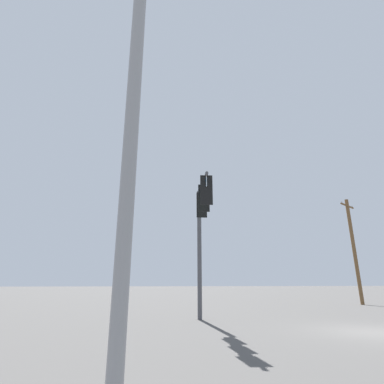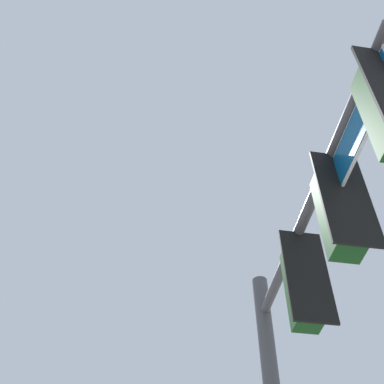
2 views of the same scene
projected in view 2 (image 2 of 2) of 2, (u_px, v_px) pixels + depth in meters
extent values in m
cylinder|color=#47474C|center=(311.00, 204.00, 6.31)|extent=(4.53, 0.85, 0.13)
cube|color=black|center=(307.00, 274.00, 6.15)|extent=(0.11, 0.52, 1.30)
cube|color=#144719|center=(302.00, 284.00, 6.28)|extent=(0.41, 0.37, 1.10)
cylinder|color=#144719|center=(295.00, 245.00, 6.73)|extent=(0.04, 0.04, 0.12)
cylinder|color=#340503|center=(294.00, 273.00, 6.66)|extent=(0.06, 0.22, 0.22)
cylinder|color=#392D05|center=(297.00, 295.00, 6.42)|extent=(0.06, 0.22, 0.22)
cylinder|color=green|center=(301.00, 318.00, 6.17)|extent=(0.06, 0.22, 0.22)
cube|color=black|center=(345.00, 196.00, 5.31)|extent=(0.11, 0.52, 1.30)
cube|color=#144719|center=(339.00, 210.00, 5.43)|extent=(0.41, 0.37, 1.10)
cylinder|color=#144719|center=(328.00, 171.00, 5.88)|extent=(0.04, 0.04, 0.12)
cylinder|color=#340503|center=(326.00, 201.00, 5.81)|extent=(0.06, 0.22, 0.22)
cylinder|color=#392D05|center=(332.00, 223.00, 5.57)|extent=(0.06, 0.22, 0.22)
cylinder|color=green|center=(338.00, 247.00, 5.33)|extent=(0.06, 0.22, 0.22)
cylinder|color=#144719|center=(371.00, 71.00, 5.03)|extent=(0.04, 0.04, 0.12)
cylinder|color=#340503|center=(370.00, 105.00, 4.96)|extent=(0.06, 0.22, 0.22)
cylinder|color=#392D05|center=(379.00, 126.00, 4.72)|extent=(0.06, 0.22, 0.22)
cube|color=#0A4C7F|center=(353.00, 139.00, 5.27)|extent=(1.74, 0.32, 0.41)
cube|color=white|center=(353.00, 139.00, 5.27)|extent=(1.79, 0.31, 0.47)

